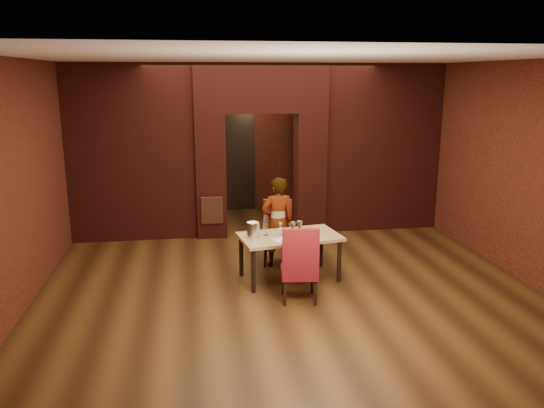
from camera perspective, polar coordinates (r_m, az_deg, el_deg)
The scene contains 25 objects.
floor at distance 8.47m, azimuth 0.64°, elevation -6.89°, with size 8.00×8.00×0.00m, color #452A11.
ceiling at distance 7.93m, azimuth 0.70°, elevation 15.31°, with size 7.00×8.00×0.04m, color silver.
wall_back at distance 11.97m, azimuth -2.50°, elevation 7.05°, with size 7.00×0.04×3.20m, color maroon.
wall_front at distance 4.26m, azimuth 9.57°, elevation -5.24°, with size 7.00×0.04×3.20m, color maroon.
wall_left at distance 8.24m, azimuth -24.14°, elevation 2.88°, with size 0.04×8.00×3.20m, color maroon.
wall_right at distance 9.28m, azimuth 22.57°, elevation 4.11°, with size 0.04×8.00×3.20m, color maroon.
pillar_left at distance 9.99m, azimuth -6.62°, elevation 3.06°, with size 0.55×0.55×2.30m, color maroon.
pillar_right at distance 10.24m, azimuth 4.08°, elevation 3.37°, with size 0.55×0.55×2.30m, color maroon.
lintel at distance 9.91m, azimuth -1.25°, elevation 12.37°, with size 2.45×0.55×0.90m, color maroon.
wing_wall_left at distance 9.97m, azimuth -14.86°, elevation 5.29°, with size 2.27×0.35×3.20m, color maroon.
wing_wall_right at distance 10.57m, azimuth 11.64°, elevation 5.92°, with size 2.27×0.35×3.20m, color maroon.
vent_panel at distance 9.83m, azimuth -6.46°, elevation -0.69°, with size 0.40×0.03×0.50m, color #AD5432.
rear_door at distance 11.95m, azimuth -4.35°, elevation 4.35°, with size 0.90×0.08×2.10m, color black.
rear_door_frame at distance 11.91m, azimuth -4.33°, elevation 4.32°, with size 1.02×0.04×2.22m, color black.
dining_table at distance 7.92m, azimuth 1.89°, elevation -5.73°, with size 1.45×0.82×0.68m, color tan.
chair_far at distance 8.53m, azimuth 0.58°, elevation -3.13°, with size 0.46×0.46×1.02m, color maroon.
chair_near at distance 7.15m, azimuth 2.94°, elevation -6.31°, with size 0.48×0.48×1.06m, color maroon.
person_seated at distance 8.36m, azimuth 0.62°, elevation -1.95°, with size 0.53×0.35×1.44m, color white.
wine_glass_a at distance 7.81m, azimuth 0.90°, elevation -2.68°, with size 0.07×0.07×0.18m, color white, non-canonical shape.
wine_glass_b at distance 7.75m, azimuth 2.26°, elevation -2.71°, with size 0.09×0.09×0.21m, color silver, non-canonical shape.
wine_glass_c at distance 7.73m, azimuth 2.97°, elevation -2.69°, with size 0.09×0.09×0.23m, color white, non-canonical shape.
tasting_sheet at distance 7.61m, azimuth 1.18°, elevation -3.83°, with size 0.28×0.21×0.00m, color silver.
wine_bucket at distance 7.67m, azimuth -2.03°, elevation -2.82°, with size 0.19×0.19×0.23m, color silver.
water_bottle at distance 7.78m, azimuth -0.68°, elevation -2.29°, with size 0.07×0.07×0.30m, color white.
potted_plant at distance 8.78m, azimuth 4.05°, elevation -4.64°, with size 0.40×0.34×0.44m, color #316525.
Camera 1 is at (-1.31, -7.82, 2.96)m, focal length 35.00 mm.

